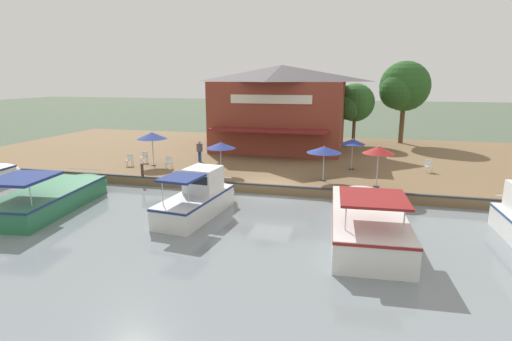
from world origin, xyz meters
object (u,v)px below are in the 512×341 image
person_near_entrance (200,148)px  mooring_post (142,170)px  waterfront_restaurant (281,106)px  patio_umbrella_back_row (221,145)px  tree_behind_restaurant (403,88)px  patio_umbrella_near_quay_edge (324,150)px  patio_umbrella_mid_patio_left (353,142)px  tree_downstream_bank (354,104)px  cafe_chair_far_corner_seat (169,162)px  cafe_chair_facing_river (200,169)px  cafe_chair_beside_entrance (429,165)px  patio_umbrella_mid_patio_right (379,150)px  cafe_chair_under_first_umbrella (144,157)px  motorboat_distant_upstream (366,216)px  motorboat_second_along (201,197)px  cafe_chair_mid_patio (130,159)px  patio_umbrella_by_entrance (152,136)px  motorboat_outer_channel (56,195)px

person_near_entrance → mooring_post: size_ratio=1.83×
waterfront_restaurant → person_near_entrance: bearing=-31.8°
patio_umbrella_back_row → tree_behind_restaurant: (-16.86, 12.94, 3.49)m
patio_umbrella_near_quay_edge → person_near_entrance: (-3.71, -9.85, -0.97)m
patio_umbrella_back_row → person_near_entrance: bearing=-140.3°
waterfront_restaurant → patio_umbrella_mid_patio_left: size_ratio=5.24×
tree_downstream_bank → patio_umbrella_near_quay_edge: bearing=-5.7°
patio_umbrella_back_row → tree_downstream_bank: size_ratio=0.37×
cafe_chair_far_corner_seat → person_near_entrance: size_ratio=0.52×
patio_umbrella_near_quay_edge → cafe_chair_facing_river: size_ratio=2.63×
cafe_chair_beside_entrance → tree_behind_restaurant: size_ratio=0.11×
tree_downstream_bank → tree_behind_restaurant: bearing=110.6°
mooring_post → tree_behind_restaurant: bearing=136.8°
patio_umbrella_mid_patio_right → cafe_chair_facing_river: bearing=-89.7°
patio_umbrella_back_row → person_near_entrance: 4.76m
cafe_chair_under_first_umbrella → mooring_post: (4.08, 2.14, -0.02)m
motorboat_distant_upstream → motorboat_second_along: (-0.66, -8.29, 0.10)m
person_near_entrance → tree_downstream_bank: size_ratio=0.28×
cafe_chair_under_first_umbrella → motorboat_distant_upstream: 18.65m
patio_umbrella_near_quay_edge → motorboat_distant_upstream: patio_umbrella_near_quay_edge is taller
cafe_chair_mid_patio → tree_downstream_bank: size_ratio=0.14×
patio_umbrella_by_entrance → person_near_entrance: size_ratio=1.54×
patio_umbrella_mid_patio_right → tree_behind_restaurant: size_ratio=0.31×
cafe_chair_facing_river → cafe_chair_beside_entrance: same height
patio_umbrella_mid_patio_right → tree_downstream_bank: (-16.01, -1.70, 1.71)m
waterfront_restaurant → tree_behind_restaurant: size_ratio=1.46×
patio_umbrella_mid_patio_left → tree_behind_restaurant: tree_behind_restaurant is taller
cafe_chair_mid_patio → tree_behind_restaurant: bearing=128.2°
patio_umbrella_mid_patio_right → cafe_chair_under_first_umbrella: bearing=-99.8°
cafe_chair_under_first_umbrella → tree_behind_restaurant: size_ratio=0.11×
patio_umbrella_by_entrance → cafe_chair_under_first_umbrella: 2.25m
person_near_entrance → cafe_chair_far_corner_seat: bearing=-22.5°
patio_umbrella_near_quay_edge → cafe_chair_beside_entrance: (-4.13, 6.86, -1.52)m
patio_umbrella_back_row → patio_umbrella_mid_patio_left: (-3.56, 8.56, 0.03)m
patio_umbrella_mid_patio_left → cafe_chair_under_first_umbrella: size_ratio=2.62×
patio_umbrella_back_row → person_near_entrance: patio_umbrella_back_row is taller
patio_umbrella_near_quay_edge → patio_umbrella_mid_patio_right: size_ratio=0.89×
patio_umbrella_back_row → patio_umbrella_by_entrance: patio_umbrella_by_entrance is taller
tree_behind_restaurant → tree_downstream_bank: size_ratio=1.36×
patio_umbrella_near_quay_edge → cafe_chair_beside_entrance: patio_umbrella_near_quay_edge is taller
patio_umbrella_mid_patio_left → cafe_chair_beside_entrance: (-0.45, 5.17, -1.52)m
waterfront_restaurant → cafe_chair_mid_patio: size_ratio=13.76×
motorboat_distant_upstream → motorboat_outer_channel: bearing=-89.1°
cafe_chair_far_corner_seat → cafe_chair_mid_patio: same height
patio_umbrella_mid_patio_right → patio_umbrella_mid_patio_left: size_ratio=1.13×
cafe_chair_far_corner_seat → motorboat_outer_channel: motorboat_outer_channel is taller
waterfront_restaurant → patio_umbrella_back_row: bearing=-9.6°
mooring_post → tree_downstream_bank: 21.89m
patio_umbrella_mid_patio_left → cafe_chair_mid_patio: size_ratio=2.62×
person_near_entrance → patio_umbrella_near_quay_edge: bearing=69.4°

